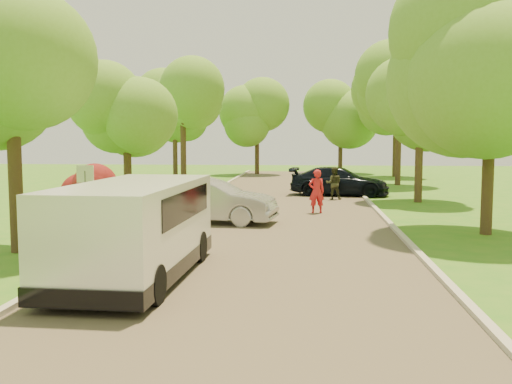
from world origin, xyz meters
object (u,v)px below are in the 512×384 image
(person_olive, at_px, (334,183))
(street_sign, at_px, (85,185))
(minivan, at_px, (136,228))
(dark_sedan, at_px, (339,181))
(person_striped, at_px, (317,192))
(skateboarder, at_px, (176,216))
(silver_sedan, at_px, (209,201))
(longboard, at_px, (176,251))

(person_olive, bearing_deg, street_sign, 54.09)
(street_sign, xyz_separation_m, minivan, (3.30, -5.53, -0.46))
(street_sign, xyz_separation_m, dark_sedan, (8.66, 12.75, -0.82))
(dark_sedan, relative_size, person_olive, 3.19)
(street_sign, relative_size, person_striped, 1.23)
(minivan, bearing_deg, street_sign, 122.72)
(street_sign, xyz_separation_m, skateboarder, (3.60, -3.05, -0.55))
(minivan, bearing_deg, skateboarder, 85.07)
(person_olive, bearing_deg, silver_sedan, 61.29)
(minivan, height_order, person_striped, minivan)
(dark_sedan, relative_size, person_striped, 2.91)
(person_olive, bearing_deg, longboard, 73.00)
(longboard, bearing_deg, silver_sedan, -86.57)
(minivan, distance_m, skateboarder, 2.50)
(person_striped, bearing_deg, silver_sedan, 26.04)
(dark_sedan, relative_size, longboard, 5.52)
(silver_sedan, xyz_separation_m, person_striped, (3.85, 2.95, 0.10))
(longboard, bearing_deg, street_sign, -37.85)
(longboard, bearing_deg, minivan, 85.59)
(longboard, relative_size, person_olive, 0.58)
(person_striped, height_order, person_olive, person_striped)
(silver_sedan, bearing_deg, skateboarder, -171.02)
(dark_sedan, height_order, person_striped, person_striped)
(longboard, relative_size, skateboarder, 0.52)
(street_sign, height_order, silver_sedan, street_sign)
(minivan, relative_size, skateboarder, 3.15)
(person_striped, bearing_deg, longboard, 55.04)
(longboard, height_order, person_striped, person_striped)
(street_sign, height_order, person_striped, street_sign)
(dark_sedan, relative_size, skateboarder, 2.86)
(minivan, height_order, longboard, minivan)
(silver_sedan, xyz_separation_m, skateboarder, (0.10, -5.65, 0.23))
(skateboarder, height_order, person_striped, skateboarder)
(street_sign, bearing_deg, minivan, -59.18)
(street_sign, height_order, minivan, street_sign)
(street_sign, distance_m, person_olive, 13.56)
(person_striped, bearing_deg, skateboarder, 55.04)
(street_sign, distance_m, silver_sedan, 4.43)
(dark_sedan, bearing_deg, minivan, 170.16)
(longboard, height_order, skateboarder, skateboarder)
(person_olive, bearing_deg, minivan, 74.74)
(person_striped, bearing_deg, person_olive, -111.51)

